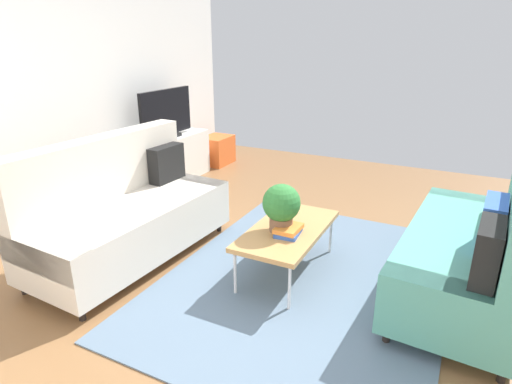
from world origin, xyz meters
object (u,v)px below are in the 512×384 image
at_px(storage_trunk, 217,150).
at_px(bottle_1, 154,135).
at_px(table_book_0, 288,232).
at_px(potted_plant, 281,206).
at_px(bottle_0, 148,139).
at_px(tv, 166,114).
at_px(coffee_table, 288,231).
at_px(vase_0, 134,141).
at_px(couch_beige, 126,212).
at_px(tv_console, 168,160).
at_px(couch_green, 477,247).

relative_size(storage_trunk, bottle_1, 2.64).
bearing_deg(table_book_0, bottle_1, 61.71).
relative_size(storage_trunk, potted_plant, 1.29).
height_order(bottle_0, bottle_1, bottle_1).
bearing_deg(potted_plant, bottle_0, 63.56).
bearing_deg(table_book_0, tv, 56.55).
xyz_separation_m(storage_trunk, table_book_0, (-2.72, -2.37, 0.22)).
relative_size(bottle_0, bottle_1, 0.73).
relative_size(table_book_0, bottle_1, 1.22).
relative_size(coffee_table, vase_0, 7.61).
relative_size(potted_plant, bottle_1, 2.04).
xyz_separation_m(storage_trunk, potted_plant, (-2.68, -2.29, 0.42)).
distance_m(couch_beige, coffee_table, 1.47).
relative_size(tv_console, potted_plant, 3.49).
bearing_deg(couch_green, vase_0, 84.38).
distance_m(couch_green, coffee_table, 1.45).
relative_size(tv, potted_plant, 2.49).
relative_size(vase_0, bottle_0, 1.00).
xyz_separation_m(coffee_table, tv, (1.51, 2.40, 0.56)).
xyz_separation_m(bottle_0, bottle_1, (0.10, 0.00, 0.03)).
bearing_deg(tv, storage_trunk, -4.16).
bearing_deg(table_book_0, vase_0, 67.59).
height_order(table_book_0, bottle_0, bottle_0).
height_order(vase_0, bottle_1, bottle_1).
bearing_deg(bottle_0, potted_plant, -116.44).
bearing_deg(storage_trunk, couch_green, -121.93).
distance_m(tv, storage_trunk, 1.32).
xyz_separation_m(couch_beige, bottle_0, (1.48, 0.96, 0.27)).
xyz_separation_m(tv_console, table_book_0, (-1.62, -2.47, 0.12)).
relative_size(couch_beige, couch_green, 0.99).
relative_size(couch_beige, vase_0, 13.43).
bearing_deg(couch_beige, tv, -149.57).
height_order(couch_beige, vase_0, couch_beige).
bearing_deg(bottle_0, table_book_0, -116.34).
bearing_deg(coffee_table, couch_green, -78.93).
xyz_separation_m(coffee_table, vase_0, (0.93, 2.47, 0.32)).
bearing_deg(bottle_1, tv_console, 7.33).
distance_m(couch_green, tv_console, 4.03).
height_order(potted_plant, bottle_0, potted_plant).
xyz_separation_m(tv_console, bottle_1, (-0.31, -0.04, 0.42)).
relative_size(storage_trunk, table_book_0, 2.17).
xyz_separation_m(potted_plant, bottle_1, (1.27, 2.35, 0.10)).
bearing_deg(tv_console, bottle_1, -172.67).
relative_size(coffee_table, tv_console, 0.79).
xyz_separation_m(tv, bottle_1, (-0.31, -0.02, -0.21)).
relative_size(potted_plant, bottle_0, 2.79).
distance_m(tv_console, tv, 0.63).
bearing_deg(bottle_0, couch_beige, -146.95).
relative_size(couch_beige, tv_console, 1.39).
bearing_deg(coffee_table, tv_console, 58.06).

